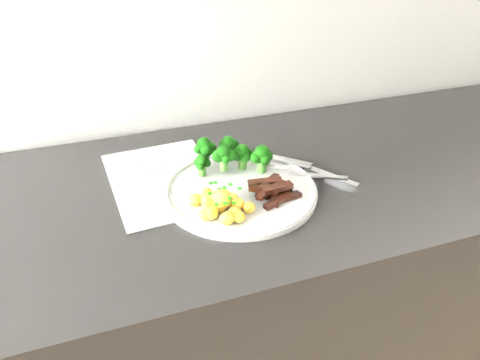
{
  "coord_description": "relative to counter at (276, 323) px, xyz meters",
  "views": [
    {
      "loc": [
        -0.26,
        0.97,
        1.34
      ],
      "look_at": [
        -0.02,
        1.65,
        0.89
      ],
      "focal_mm": 34.25,
      "sensor_mm": 36.0,
      "label": 1
    }
  ],
  "objects": [
    {
      "name": "plate",
      "position": [
        -0.11,
        -0.03,
        0.44
      ],
      "size": [
        0.29,
        0.29,
        0.02
      ],
      "color": "silver",
      "rests_on": "counter"
    },
    {
      "name": "recipe_paper",
      "position": [
        -0.23,
        0.07,
        0.43
      ],
      "size": [
        0.22,
        0.3,
        0.0
      ],
      "color": "white",
      "rests_on": "counter"
    },
    {
      "name": "fork",
      "position": [
        0.03,
        -0.03,
        0.45
      ],
      "size": [
        0.14,
        0.12,
        0.02
      ],
      "color": "silver",
      "rests_on": "plate"
    },
    {
      "name": "broccoli",
      "position": [
        -0.1,
        0.05,
        0.48
      ],
      "size": [
        0.15,
        0.1,
        0.07
      ],
      "color": "#32601F",
      "rests_on": "plate"
    },
    {
      "name": "beef_strips",
      "position": [
        -0.05,
        -0.07,
        0.45
      ],
      "size": [
        0.09,
        0.1,
        0.03
      ],
      "color": "black",
      "rests_on": "plate"
    },
    {
      "name": "knife",
      "position": [
        0.06,
        -0.02,
        0.44
      ],
      "size": [
        0.16,
        0.19,
        0.02
      ],
      "color": "silver",
      "rests_on": "plate"
    },
    {
      "name": "counter",
      "position": [
        0.0,
        0.0,
        0.0
      ],
      "size": [
        2.3,
        0.58,
        0.86
      ],
      "color": "black",
      "rests_on": "ground"
    },
    {
      "name": "potatoes",
      "position": [
        -0.16,
        -0.09,
        0.46
      ],
      "size": [
        0.11,
        0.11,
        0.04
      ],
      "color": "#FFD250",
      "rests_on": "plate"
    }
  ]
}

